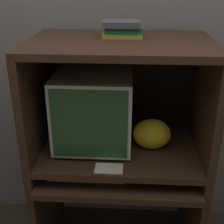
{
  "coord_description": "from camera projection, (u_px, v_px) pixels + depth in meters",
  "views": [
    {
      "loc": [
        0.06,
        -1.29,
        1.72
      ],
      "look_at": [
        -0.04,
        0.32,
        1.0
      ],
      "focal_mm": 50.0,
      "sensor_mm": 36.0,
      "label": 1
    }
  ],
  "objects": [
    {
      "name": "wall_back",
      "position": [
        123.0,
        45.0,
        1.98
      ],
      "size": [
        6.0,
        0.06,
        2.6
      ],
      "color": "gray",
      "rests_on": "ground_plane"
    },
    {
      "name": "desk_base",
      "position": [
        119.0,
        197.0,
        1.96
      ],
      "size": [
        0.97,
        0.67,
        0.68
      ],
      "color": "#382316",
      "rests_on": "ground_plane"
    },
    {
      "name": "desk_monitor_shelf",
      "position": [
        119.0,
        149.0,
        1.86
      ],
      "size": [
        0.97,
        0.63,
        0.11
      ],
      "color": "#382316",
      "rests_on": "desk_base"
    },
    {
      "name": "hutch_upper",
      "position": [
        120.0,
        77.0,
        1.71
      ],
      "size": [
        0.97,
        0.63,
        0.62
      ],
      "color": "#382316",
      "rests_on": "desk_monitor_shelf"
    },
    {
      "name": "crt_monitor",
      "position": [
        94.0,
        108.0,
        1.79
      ],
      "size": [
        0.43,
        0.47,
        0.43
      ],
      "color": "beige",
      "rests_on": "desk_monitor_shelf"
    },
    {
      "name": "keyboard",
      "position": [
        87.0,
        172.0,
        1.76
      ],
      "size": [
        0.42,
        0.16,
        0.03
      ],
      "color": "beige",
      "rests_on": "desk_base"
    },
    {
      "name": "mouse",
      "position": [
        133.0,
        172.0,
        1.76
      ],
      "size": [
        0.07,
        0.04,
        0.03
      ],
      "color": "#B7B7B7",
      "rests_on": "desk_base"
    },
    {
      "name": "snack_bag",
      "position": [
        152.0,
        134.0,
        1.79
      ],
      "size": [
        0.21,
        0.16,
        0.18
      ],
      "color": "gold",
      "rests_on": "desk_monitor_shelf"
    },
    {
      "name": "book_stack",
      "position": [
        123.0,
        29.0,
        1.65
      ],
      "size": [
        0.21,
        0.15,
        0.09
      ],
      "color": "gold",
      "rests_on": "hutch_upper"
    },
    {
      "name": "paper_card",
      "position": [
        109.0,
        168.0,
        1.62
      ],
      "size": [
        0.15,
        0.09,
        0.0
      ],
      "color": "beige",
      "rests_on": "desk_monitor_shelf"
    }
  ]
}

